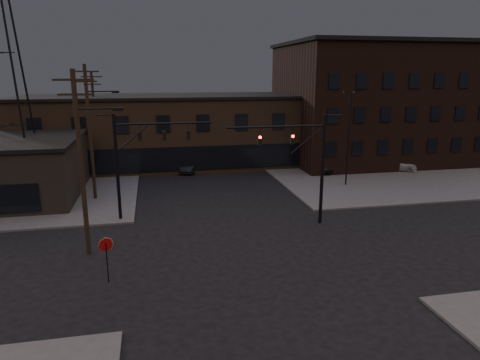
# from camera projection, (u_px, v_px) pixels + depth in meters

# --- Properties ---
(ground) EXTENTS (140.00, 140.00, 0.00)m
(ground) POSITION_uv_depth(u_px,v_px,m) (248.00, 254.00, 26.13)
(ground) COLOR black
(ground) RESTS_ON ground
(sidewalk_ne) EXTENTS (30.00, 30.00, 0.15)m
(sidewalk_ne) POSITION_uv_depth(u_px,v_px,m) (386.00, 165.00, 51.31)
(sidewalk_ne) COLOR #474744
(sidewalk_ne) RESTS_ON ground
(building_row) EXTENTS (40.00, 12.00, 8.00)m
(building_row) POSITION_uv_depth(u_px,v_px,m) (197.00, 131.00, 51.77)
(building_row) COLOR #4A3627
(building_row) RESTS_ON ground
(building_right) EXTENTS (22.00, 16.00, 14.00)m
(building_right) POSITION_uv_depth(u_px,v_px,m) (374.00, 104.00, 53.44)
(building_right) COLOR black
(building_right) RESTS_ON ground
(traffic_signal_near) EXTENTS (7.12, 0.24, 8.00)m
(traffic_signal_near) POSITION_uv_depth(u_px,v_px,m) (308.00, 158.00, 30.25)
(traffic_signal_near) COLOR black
(traffic_signal_near) RESTS_ON ground
(traffic_signal_far) EXTENTS (7.12, 0.24, 8.00)m
(traffic_signal_far) POSITION_uv_depth(u_px,v_px,m) (134.00, 154.00, 31.20)
(traffic_signal_far) COLOR black
(traffic_signal_far) RESTS_ON ground
(stop_sign) EXTENTS (0.72, 0.33, 2.48)m
(stop_sign) POSITION_uv_depth(u_px,v_px,m) (106.00, 249.00, 22.23)
(stop_sign) COLOR black
(stop_sign) RESTS_ON ground
(utility_pole_near) EXTENTS (3.70, 0.28, 11.00)m
(utility_pole_near) POSITION_uv_depth(u_px,v_px,m) (82.00, 160.00, 24.76)
(utility_pole_near) COLOR black
(utility_pole_near) RESTS_ON ground
(utility_pole_mid) EXTENTS (3.70, 0.28, 11.50)m
(utility_pole_mid) POSITION_uv_depth(u_px,v_px,m) (91.00, 130.00, 35.91)
(utility_pole_mid) COLOR black
(utility_pole_mid) RESTS_ON ground
(utility_pole_far) EXTENTS (2.20, 0.28, 11.00)m
(utility_pole_far) POSITION_uv_depth(u_px,v_px,m) (95.00, 120.00, 47.19)
(utility_pole_far) COLOR black
(utility_pole_far) RESTS_ON ground
(lot_light_a) EXTENTS (1.50, 0.28, 9.14)m
(lot_light_a) POSITION_uv_depth(u_px,v_px,m) (349.00, 130.00, 40.63)
(lot_light_a) COLOR black
(lot_light_a) RESTS_ON ground
(lot_light_b) EXTENTS (1.50, 0.28, 9.14)m
(lot_light_b) POSITION_uv_depth(u_px,v_px,m) (380.00, 123.00, 46.56)
(lot_light_b) COLOR black
(lot_light_b) RESTS_ON ground
(parked_car_lot_a) EXTENTS (4.23, 2.44, 1.36)m
(parked_car_lot_a) POSITION_uv_depth(u_px,v_px,m) (334.00, 167.00, 46.55)
(parked_car_lot_a) COLOR black
(parked_car_lot_a) RESTS_ON sidewalk_ne
(parked_car_lot_b) EXTENTS (4.94, 3.81, 1.34)m
(parked_car_lot_b) POSITION_uv_depth(u_px,v_px,m) (395.00, 164.00, 48.09)
(parked_car_lot_b) COLOR #B8B8BA
(parked_car_lot_b) RESTS_ON sidewalk_ne
(car_crossing) EXTENTS (2.89, 4.45, 1.38)m
(car_crossing) POSITION_uv_depth(u_px,v_px,m) (191.00, 166.00, 47.83)
(car_crossing) COLOR black
(car_crossing) RESTS_ON ground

